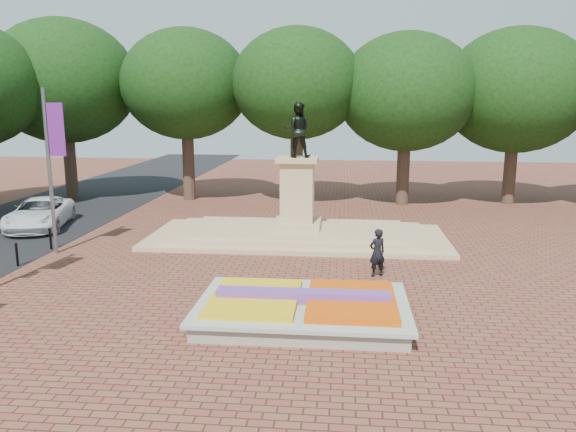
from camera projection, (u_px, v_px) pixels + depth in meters
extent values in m
plane|color=brown|center=(278.00, 296.00, 18.95)|extent=(90.00, 90.00, 0.00)
cube|color=gray|center=(303.00, 312.00, 16.86)|extent=(6.00, 4.00, 0.45)
cube|color=beige|center=(303.00, 304.00, 16.80)|extent=(6.30, 4.30, 0.12)
cube|color=#DB5D0C|center=(351.00, 301.00, 16.64)|extent=(2.60, 3.40, 0.22)
cube|color=gold|center=(255.00, 298.00, 16.92)|extent=(2.60, 3.40, 0.18)
cube|color=#5B348F|center=(303.00, 297.00, 16.76)|extent=(5.20, 0.55, 0.38)
cube|color=tan|center=(297.00, 237.00, 26.73)|extent=(14.00, 6.00, 0.20)
cube|color=tan|center=(297.00, 233.00, 26.69)|extent=(12.00, 5.00, 0.20)
cube|color=tan|center=(297.00, 229.00, 26.65)|extent=(10.00, 4.00, 0.20)
cube|color=tan|center=(297.00, 224.00, 26.60)|extent=(2.20, 2.20, 0.30)
cube|color=tan|center=(297.00, 192.00, 26.29)|extent=(1.50, 1.50, 2.80)
cube|color=tan|center=(297.00, 160.00, 25.99)|extent=(1.90, 1.90, 0.20)
imported|color=black|center=(298.00, 130.00, 25.71)|extent=(1.22, 0.95, 2.50)
cylinder|color=#35281D|center=(73.00, 169.00, 37.65)|extent=(0.80, 0.80, 4.00)
ellipsoid|color=black|center=(67.00, 98.00, 36.71)|extent=(8.80, 8.80, 7.48)
cylinder|color=#35281D|center=(189.00, 170.00, 36.87)|extent=(0.80, 0.80, 4.00)
ellipsoid|color=black|center=(186.00, 97.00, 35.93)|extent=(8.80, 8.80, 7.48)
cylinder|color=#35281D|center=(295.00, 172.00, 36.19)|extent=(0.80, 0.80, 4.00)
ellipsoid|color=black|center=(295.00, 97.00, 35.25)|extent=(8.80, 8.80, 7.48)
cylinder|color=#35281D|center=(405.00, 173.00, 35.51)|extent=(0.80, 0.80, 4.00)
ellipsoid|color=black|center=(408.00, 97.00, 34.57)|extent=(8.80, 8.80, 7.48)
cylinder|color=#35281D|center=(519.00, 174.00, 34.83)|extent=(0.80, 0.80, 4.00)
ellipsoid|color=black|center=(525.00, 97.00, 33.89)|extent=(8.80, 8.80, 7.48)
cylinder|color=slate|center=(50.00, 173.00, 23.63)|extent=(0.16, 0.16, 7.00)
cube|color=#661D7A|center=(56.00, 130.00, 23.22)|extent=(0.70, 0.04, 2.20)
cylinder|color=black|center=(17.00, 256.00, 22.24)|extent=(0.10, 0.10, 0.90)
sphere|color=black|center=(16.00, 244.00, 22.15)|extent=(0.12, 0.12, 0.12)
cylinder|color=black|center=(51.00, 240.00, 24.78)|extent=(0.10, 0.10, 0.90)
sphere|color=black|center=(50.00, 229.00, 24.68)|extent=(0.12, 0.12, 0.12)
imported|color=white|center=(40.00, 213.00, 28.95)|extent=(3.84, 6.01, 1.54)
imported|color=black|center=(377.00, 253.00, 20.92)|extent=(0.79, 0.69, 1.83)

